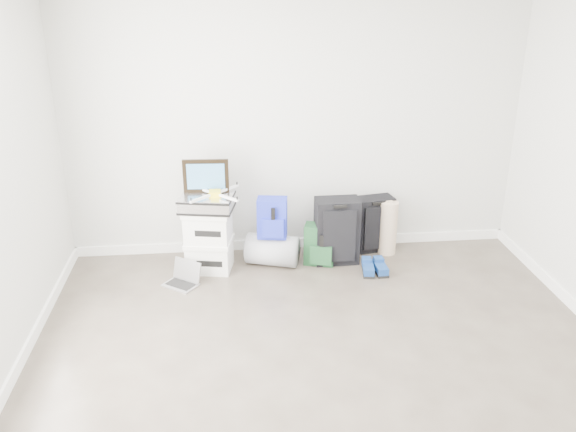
{
  "coord_description": "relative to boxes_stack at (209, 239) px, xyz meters",
  "views": [
    {
      "loc": [
        -0.66,
        -3.31,
        2.73
      ],
      "look_at": [
        -0.13,
        1.9,
        0.6
      ],
      "focal_mm": 38.0,
      "sensor_mm": 36.0,
      "label": 1
    }
  ],
  "objects": [
    {
      "name": "blue_backpack",
      "position": [
        0.61,
        0.01,
        0.19
      ],
      "size": [
        0.31,
        0.24,
        0.4
      ],
      "rotation": [
        0.0,
        0.0,
        -0.16
      ],
      "color": "#171C98",
      "rests_on": "duffel_bag"
    },
    {
      "name": "large_suitcase",
      "position": [
        1.25,
        0.03,
        0.02
      ],
      "size": [
        0.43,
        0.28,
        0.66
      ],
      "rotation": [
        0.0,
        0.0,
        0.02
      ],
      "color": "black",
      "rests_on": "ground"
    },
    {
      "name": "room_envelope",
      "position": [
        0.88,
        -2.06,
        1.41
      ],
      "size": [
        4.52,
        5.02,
        2.71
      ],
      "color": "beige",
      "rests_on": "ground"
    },
    {
      "name": "ground",
      "position": [
        0.88,
        -2.08,
        -0.31
      ],
      "size": [
        5.0,
        5.0,
        0.0
      ],
      "primitive_type": "plane",
      "color": "#3D342C",
      "rests_on": "ground"
    },
    {
      "name": "shoes",
      "position": [
        1.58,
        -0.25,
        -0.27
      ],
      "size": [
        0.25,
        0.28,
        0.09
      ],
      "rotation": [
        0.0,
        0.0,
        -0.07
      ],
      "color": "black",
      "rests_on": "ground"
    },
    {
      "name": "painting",
      "position": [
        0.0,
        0.1,
        0.61
      ],
      "size": [
        0.43,
        0.05,
        0.32
      ],
      "rotation": [
        0.0,
        0.0,
        -0.06
      ],
      "color": "black",
      "rests_on": "briefcase"
    },
    {
      "name": "briefcase",
      "position": [
        -0.0,
        0.0,
        0.38
      ],
      "size": [
        0.55,
        0.44,
        0.14
      ],
      "primitive_type": "cube",
      "rotation": [
        0.0,
        0.0,
        -0.19
      ],
      "color": "#B2B2B7",
      "rests_on": "boxes_stack"
    },
    {
      "name": "laptop",
      "position": [
        -0.24,
        -0.29,
        -0.26
      ],
      "size": [
        0.37,
        0.35,
        0.21
      ],
      "rotation": [
        0.0,
        0.0,
        -0.63
      ],
      "color": "#B7B7BC",
      "rests_on": "ground"
    },
    {
      "name": "carry_on",
      "position": [
        1.69,
        0.28,
        -0.03
      ],
      "size": [
        0.4,
        0.29,
        0.57
      ],
      "rotation": [
        0.0,
        0.0,
        0.18
      ],
      "color": "black",
      "rests_on": "ground"
    },
    {
      "name": "boxes_stack",
      "position": [
        0.0,
        0.0,
        0.0
      ],
      "size": [
        0.49,
        0.43,
        0.62
      ],
      "rotation": [
        0.0,
        0.0,
        -0.19
      ],
      "color": "silver",
      "rests_on": "ground"
    },
    {
      "name": "duffel_bag",
      "position": [
        0.61,
        0.04,
        -0.16
      ],
      "size": [
        0.57,
        0.45,
        0.31
      ],
      "primitive_type": "cylinder",
      "rotation": [
        0.0,
        1.57,
        -0.33
      ],
      "color": "gray",
      "rests_on": "ground"
    },
    {
      "name": "drone",
      "position": [
        0.08,
        -0.02,
        0.48
      ],
      "size": [
        0.45,
        0.45,
        0.05
      ],
      "rotation": [
        0.0,
        0.0,
        -0.02
      ],
      "color": "yellow",
      "rests_on": "briefcase"
    },
    {
      "name": "rolled_rug",
      "position": [
        1.81,
        0.18,
        -0.03
      ],
      "size": [
        0.18,
        0.18,
        0.56
      ],
      "primitive_type": "cylinder",
      "color": "tan",
      "rests_on": "ground"
    },
    {
      "name": "green_backpack",
      "position": [
        1.08,
        0.0,
        -0.12
      ],
      "size": [
        0.33,
        0.28,
        0.41
      ],
      "rotation": [
        0.0,
        0.0,
        -0.28
      ],
      "color": "#15391E",
      "rests_on": "ground"
    }
  ]
}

